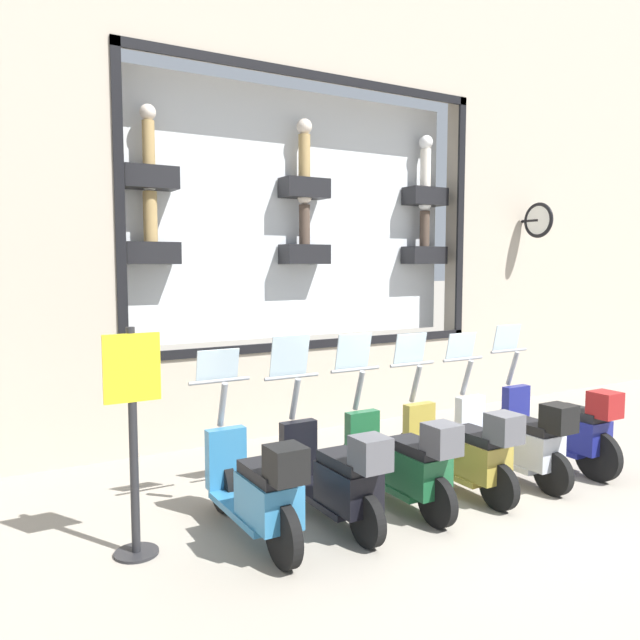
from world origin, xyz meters
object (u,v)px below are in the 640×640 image
Objects in this scene: scooter_black_4 at (335,476)px; scooter_teal_5 at (257,489)px; scooter_green_3 at (403,462)px; scooter_silver_1 at (516,440)px; shop_sign_post at (133,432)px; scooter_olive_2 at (463,450)px; scooter_navy_0 at (562,427)px.

scooter_black_4 is 0.77m from scooter_teal_5.
scooter_green_3 is 0.99× the size of scooter_teal_5.
shop_sign_post is at bearing 85.40° from scooter_silver_1.
scooter_silver_1 is at bearing -94.60° from shop_sign_post.
scooter_teal_5 is (0.01, 0.77, 0.02)m from scooter_black_4.
scooter_olive_2 reaches higher than scooter_teal_5.
scooter_silver_1 is 3.09m from scooter_teal_5.
scooter_navy_0 is 3.86m from scooter_teal_5.
shop_sign_post is at bearing 82.67° from scooter_green_3.
scooter_black_4 reaches higher than scooter_green_3.
shop_sign_post is at bearing 84.35° from scooter_olive_2.
scooter_navy_0 is 1.01× the size of scooter_olive_2.
shop_sign_post is (0.32, 1.71, 0.56)m from scooter_black_4.
scooter_navy_0 is at bearing -89.92° from scooter_teal_5.
scooter_silver_1 is at bearing -90.08° from scooter_black_4.
scooter_green_3 is (0.00, 0.77, 0.00)m from scooter_olive_2.
shop_sign_post reaches higher than scooter_black_4.
scooter_navy_0 reaches higher than scooter_olive_2.
scooter_navy_0 is at bearing -88.80° from scooter_silver_1.
scooter_olive_2 is at bearing -95.65° from shop_sign_post.
scooter_silver_1 is at bearing -90.14° from scooter_olive_2.
shop_sign_post reaches higher than scooter_teal_5.
scooter_black_4 is at bearing -100.61° from shop_sign_post.
scooter_green_3 reaches higher than scooter_olive_2.
scooter_green_3 is at bearing -90.24° from scooter_teal_5.
scooter_black_4 is at bearing 89.92° from scooter_silver_1.
scooter_silver_1 is 4.08m from shop_sign_post.
scooter_green_3 reaches higher than scooter_navy_0.
scooter_green_3 reaches higher than scooter_teal_5.
scooter_black_4 reaches higher than scooter_teal_5.
scooter_olive_2 is 0.77m from scooter_green_3.
scooter_navy_0 reaches higher than scooter_silver_1.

